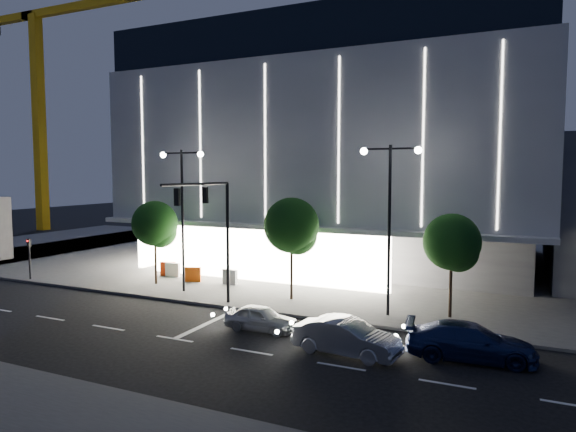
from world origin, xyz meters
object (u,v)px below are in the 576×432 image
(tree_mid, at_px, (292,228))
(barrier_d, at_px, (230,277))
(barrier_c, at_px, (193,274))
(tree_left, at_px, (155,226))
(car_third, at_px, (470,342))
(barrier_b, at_px, (173,270))
(tower_crane, at_px, (43,73))
(street_lamp_west, at_px, (182,199))
(ped_signal_far, at_px, (29,254))
(barrier_a, at_px, (168,269))
(car_lead, at_px, (261,318))
(traffic_mast, at_px, (213,220))
(street_lamp_east, at_px, (390,204))
(tree_right, at_px, (452,245))
(car_second, at_px, (346,337))

(tree_mid, xyz_separation_m, barrier_d, (-5.40, 1.88, -3.68))
(barrier_c, xyz_separation_m, barrier_d, (2.76, 0.33, 0.00))
(tree_left, bearing_deg, barrier_c, 40.00)
(car_third, xyz_separation_m, barrier_d, (-15.88, 7.47, -0.09))
(car_third, relative_size, barrier_b, 4.65)
(tower_crane, distance_m, barrier_b, 43.96)
(street_lamp_west, bearing_deg, tree_left, 161.06)
(ped_signal_far, height_order, tower_crane, tower_crane)
(barrier_a, bearing_deg, street_lamp_west, -58.95)
(car_lead, bearing_deg, barrier_b, 54.09)
(tree_left, relative_size, barrier_c, 5.20)
(tower_crane, bearing_deg, traffic_mast, -30.47)
(street_lamp_east, xyz_separation_m, barrier_a, (-16.96, 3.51, -5.31))
(tree_right, bearing_deg, tree_left, 180.00)
(ped_signal_far, relative_size, car_lead, 0.84)
(tree_right, relative_size, barrier_c, 5.01)
(barrier_a, distance_m, barrier_d, 5.62)
(barrier_d, bearing_deg, traffic_mast, -59.37)
(tree_mid, xyz_separation_m, barrier_c, (-8.16, 1.55, -3.68))
(street_lamp_west, height_order, barrier_c, street_lamp_west)
(car_lead, distance_m, barrier_b, 14.00)
(street_lamp_west, relative_size, barrier_b, 8.18)
(tower_crane, xyz_separation_m, barrier_a, (33.96, -18.49, -19.86))
(car_second, distance_m, barrier_b, 18.75)
(street_lamp_west, height_order, tree_mid, street_lamp_west)
(ped_signal_far, xyz_separation_m, barrier_c, (10.87, 4.07, -1.24))
(car_second, distance_m, car_third, 4.99)
(car_second, relative_size, barrier_b, 4.10)
(car_second, bearing_deg, tree_mid, 44.77)
(street_lamp_east, xyz_separation_m, car_lead, (-5.00, -4.75, -5.35))
(ped_signal_far, xyz_separation_m, tower_crane, (-25.92, 23.50, 18.62))
(traffic_mast, bearing_deg, barrier_c, 134.47)
(tree_right, bearing_deg, street_lamp_west, -176.36)
(traffic_mast, relative_size, tower_crane, 0.22)
(tree_right, bearing_deg, tower_crane, 158.75)
(car_lead, bearing_deg, tree_mid, 8.99)
(barrier_a, relative_size, barrier_b, 1.00)
(tree_mid, height_order, barrier_d, tree_mid)
(street_lamp_east, distance_m, tree_mid, 6.27)
(tower_crane, height_order, barrier_a, tower_crane)
(tower_crane, height_order, car_second, tower_crane)
(tree_left, relative_size, barrier_d, 5.20)
(street_lamp_west, relative_size, tree_mid, 1.46)
(car_second, xyz_separation_m, barrier_a, (-16.72, 9.64, -0.09))
(car_third, relative_size, barrier_a, 4.65)
(tree_mid, bearing_deg, street_lamp_west, -171.74)
(tower_crane, distance_m, barrier_c, 46.10)
(street_lamp_west, relative_size, tree_right, 1.63)
(car_lead, xyz_separation_m, barrier_b, (-11.42, 8.10, 0.04))
(barrier_d, bearing_deg, tree_right, 0.07)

